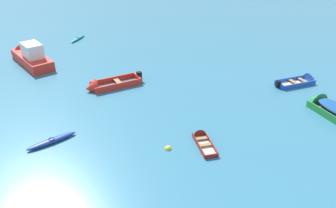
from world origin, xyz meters
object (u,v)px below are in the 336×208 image
object	(u,v)px
kayak_deep_blue_near_left	(52,141)
rowboat_maroon_midfield_right	(201,138)
motor_launch_red_near_right	(31,56)
rowboat_green_far_left	(330,107)
rowboat_red_back_row_right	(104,86)
rowboat_blue_cluster_outer	(304,81)
kayak_turquoise_far_back	(79,38)
mooring_buoy_far_field	(169,149)

from	to	relation	value
kayak_deep_blue_near_left	rowboat_maroon_midfield_right	bearing A→B (deg)	2.39
motor_launch_red_near_right	rowboat_green_far_left	xyz separation A→B (m)	(24.39, -9.41, -0.32)
rowboat_red_back_row_right	rowboat_blue_cluster_outer	bearing A→B (deg)	3.81
motor_launch_red_near_right	rowboat_red_back_row_right	xyz separation A→B (m)	(7.90, -5.61, -0.47)
kayak_deep_blue_near_left	rowboat_red_back_row_right	size ratio (longest dim) A/B	0.58
kayak_deep_blue_near_left	rowboat_maroon_midfield_right	world-z (taller)	rowboat_maroon_midfield_right
rowboat_red_back_row_right	kayak_deep_blue_near_left	bearing A→B (deg)	-103.83
rowboat_blue_cluster_outer	rowboat_green_far_left	bearing A→B (deg)	-90.59
motor_launch_red_near_right	rowboat_green_far_left	size ratio (longest dim) A/B	1.31
kayak_deep_blue_near_left	kayak_turquoise_far_back	xyz separation A→B (m)	(-3.32, 20.42, -0.01)
motor_launch_red_near_right	rowboat_red_back_row_right	distance (m)	9.70
motor_launch_red_near_right	kayak_turquoise_far_back	bearing A→B (deg)	69.48
motor_launch_red_near_right	rowboat_green_far_left	distance (m)	26.15
rowboat_maroon_midfield_right	kayak_deep_blue_near_left	bearing A→B (deg)	-177.61
kayak_deep_blue_near_left	kayak_turquoise_far_back	bearing A→B (deg)	99.24
rowboat_blue_cluster_outer	rowboat_red_back_row_right	world-z (taller)	rowboat_red_back_row_right
motor_launch_red_near_right	kayak_turquoise_far_back	size ratio (longest dim) A/B	2.16
kayak_turquoise_far_back	mooring_buoy_far_field	xyz separation A→B (m)	(10.38, -21.06, -0.13)
motor_launch_red_near_right	kayak_deep_blue_near_left	xyz separation A→B (m)	(6.04, -13.16, -0.56)
kayak_deep_blue_near_left	motor_launch_red_near_right	bearing A→B (deg)	114.65
kayak_turquoise_far_back	rowboat_maroon_midfield_right	distance (m)	23.57
rowboat_blue_cluster_outer	rowboat_maroon_midfield_right	distance (m)	12.48
rowboat_green_far_left	rowboat_red_back_row_right	world-z (taller)	rowboat_green_far_left
motor_launch_red_near_right	rowboat_maroon_midfield_right	world-z (taller)	motor_launch_red_near_right
rowboat_green_far_left	mooring_buoy_far_field	bearing A→B (deg)	-158.78
rowboat_blue_cluster_outer	kayak_deep_blue_near_left	bearing A→B (deg)	-154.82
rowboat_blue_cluster_outer	kayak_turquoise_far_back	xyz separation A→B (m)	(-21.73, 11.77, -0.04)
rowboat_maroon_midfield_right	mooring_buoy_far_field	bearing A→B (deg)	-153.33
rowboat_maroon_midfield_right	rowboat_blue_cluster_outer	bearing A→B (deg)	41.55
motor_launch_red_near_right	rowboat_green_far_left	world-z (taller)	motor_launch_red_near_right
rowboat_green_far_left	kayak_turquoise_far_back	size ratio (longest dim) A/B	1.65
rowboat_blue_cluster_outer	mooring_buoy_far_field	xyz separation A→B (m)	(-11.35, -9.28, -0.18)
rowboat_blue_cluster_outer	kayak_deep_blue_near_left	distance (m)	20.34
rowboat_red_back_row_right	kayak_turquoise_far_back	bearing A→B (deg)	111.92
kayak_deep_blue_near_left	rowboat_blue_cluster_outer	bearing A→B (deg)	25.18
motor_launch_red_near_right	mooring_buoy_far_field	xyz separation A→B (m)	(13.10, -13.79, -0.70)
rowboat_green_far_left	motor_launch_red_near_right	bearing A→B (deg)	158.91
kayak_turquoise_far_back	rowboat_green_far_left	bearing A→B (deg)	-37.56
rowboat_blue_cluster_outer	rowboat_green_far_left	xyz separation A→B (m)	(-0.05, -4.90, 0.21)
rowboat_green_far_left	mooring_buoy_far_field	size ratio (longest dim) A/B	12.04
rowboat_blue_cluster_outer	rowboat_red_back_row_right	xyz separation A→B (m)	(-16.55, -1.10, 0.06)
kayak_turquoise_far_back	rowboat_red_back_row_right	xyz separation A→B (m)	(5.18, -12.87, 0.11)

